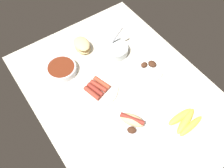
# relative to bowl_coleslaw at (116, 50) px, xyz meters

# --- Properties ---
(ground_plane) EXTENTS (1.20, 0.90, 0.03)m
(ground_plane) POSITION_rel_bowl_coleslaw_xyz_m (-0.24, 0.13, -0.04)
(ground_plane) COLOR silver
(bowl_coleslaw) EXTENTS (0.15, 0.15, 0.15)m
(bowl_coleslaw) POSITION_rel_bowl_coleslaw_xyz_m (0.00, 0.00, 0.00)
(bowl_coleslaw) COLOR silver
(bowl_coleslaw) RESTS_ON ground_plane
(bowl_chili) EXTENTS (0.17, 0.17, 0.05)m
(bowl_chili) POSITION_rel_bowl_coleslaw_xyz_m (0.06, 0.33, -0.00)
(bowl_chili) COLOR white
(bowl_chili) RESTS_ON ground_plane
(plate_hotdog_assembled) EXTENTS (0.22, 0.22, 0.06)m
(plate_hotdog_assembled) POSITION_rel_bowl_coleslaw_xyz_m (-0.43, 0.20, -0.01)
(plate_hotdog_assembled) COLOR white
(plate_hotdog_assembled) RESTS_ON ground_plane
(plate_sausages) EXTENTS (0.23, 0.23, 0.04)m
(plate_sausages) POSITION_rel_bowl_coleslaw_xyz_m (-0.16, 0.24, -0.02)
(plate_sausages) COLOR white
(plate_sausages) RESTS_ON ground_plane
(plate_grilled_meat) EXTENTS (0.19, 0.19, 0.04)m
(plate_grilled_meat) POSITION_rel_bowl_coleslaw_xyz_m (-0.21, -0.08, -0.02)
(plate_grilled_meat) COLOR white
(plate_grilled_meat) RESTS_ON ground_plane
(bread_stack) EXTENTS (0.13, 0.10, 0.07)m
(bread_stack) POSITION_rel_bowl_coleslaw_xyz_m (0.14, 0.15, 0.01)
(bread_stack) COLOR #DBB77A
(bread_stack) RESTS_ON ground_plane
(banana_bunch) EXTENTS (0.11, 0.17, 0.04)m
(banana_bunch) POSITION_rel_bowl_coleslaw_xyz_m (-0.58, -0.02, -0.01)
(banana_bunch) COLOR #E5D14C
(banana_bunch) RESTS_ON ground_plane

